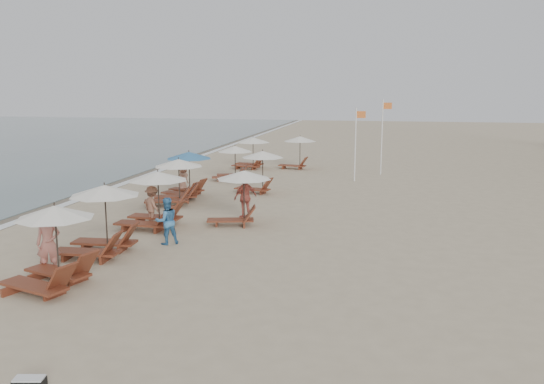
% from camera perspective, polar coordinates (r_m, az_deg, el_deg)
% --- Properties ---
extents(ground, '(160.00, 160.00, 0.00)m').
position_cam_1_polar(ground, '(17.86, -1.38, -7.51)').
color(ground, tan).
rests_on(ground, ground).
extents(wet_sand_band, '(3.20, 140.00, 0.01)m').
position_cam_1_polar(wet_sand_band, '(31.67, -19.58, -0.16)').
color(wet_sand_band, '#6B5E4C').
rests_on(wet_sand_band, ground).
extents(foam_line, '(0.50, 140.00, 0.02)m').
position_cam_1_polar(foam_line, '(31.02, -17.53, -0.24)').
color(foam_line, white).
rests_on(foam_line, ground).
extents(lounger_station_0, '(2.64, 2.51, 2.37)m').
position_cam_1_polar(lounger_station_0, '(16.84, -21.51, -5.59)').
color(lounger_station_0, brown).
rests_on(lounger_station_0, ground).
extents(lounger_station_1, '(2.77, 2.29, 2.39)m').
position_cam_1_polar(lounger_station_1, '(19.57, -17.02, -3.04)').
color(lounger_station_1, brown).
rests_on(lounger_station_1, ground).
extents(lounger_station_2, '(2.80, 2.35, 2.27)m').
position_cam_1_polar(lounger_station_2, '(22.97, -11.95, -0.92)').
color(lounger_station_2, brown).
rests_on(lounger_station_2, ground).
extents(lounger_station_3, '(2.73, 2.56, 2.18)m').
position_cam_1_polar(lounger_station_3, '(27.39, -9.80, 0.97)').
color(lounger_station_3, brown).
rests_on(lounger_station_3, ground).
extents(lounger_station_4, '(2.59, 2.32, 2.30)m').
position_cam_1_polar(lounger_station_4, '(29.27, -8.67, 1.88)').
color(lounger_station_4, brown).
rests_on(lounger_station_4, ground).
extents(lounger_station_5, '(2.46, 2.23, 2.06)m').
position_cam_1_polar(lounger_station_5, '(34.30, -4.05, 2.96)').
color(lounger_station_5, brown).
rests_on(lounger_station_5, ground).
extents(lounger_station_6, '(2.63, 2.34, 2.15)m').
position_cam_1_polar(lounger_station_6, '(39.09, -2.22, 4.00)').
color(lounger_station_6, brown).
rests_on(lounger_station_6, ground).
extents(inland_station_0, '(2.65, 2.24, 2.22)m').
position_cam_1_polar(inland_station_0, '(22.85, -3.38, 0.13)').
color(inland_station_0, brown).
rests_on(inland_station_0, ground).
extents(inland_station_1, '(2.65, 2.24, 2.22)m').
position_cam_1_polar(inland_station_1, '(29.84, -1.36, 2.57)').
color(inland_station_1, brown).
rests_on(inland_station_1, ground).
extents(inland_station_2, '(2.63, 2.24, 2.22)m').
position_cam_1_polar(inland_station_2, '(38.92, 2.53, 4.42)').
color(inland_station_2, brown).
rests_on(inland_station_2, ground).
extents(beachgoer_near, '(0.82, 0.71, 1.89)m').
position_cam_1_polar(beachgoer_near, '(18.20, -21.52, -4.80)').
color(beachgoer_near, tan).
rests_on(beachgoer_near, ground).
extents(beachgoer_mid_a, '(1.04, 1.01, 1.69)m').
position_cam_1_polar(beachgoer_mid_a, '(20.49, -10.53, -2.87)').
color(beachgoer_mid_a, teal).
rests_on(beachgoer_mid_a, ground).
extents(beachgoer_mid_b, '(1.18, 1.10, 1.60)m').
position_cam_1_polar(beachgoer_mid_b, '(23.48, -11.92, -1.33)').
color(beachgoer_mid_b, '#92614A').
rests_on(beachgoer_mid_b, ground).
extents(beachgoer_far_a, '(1.07, 1.09, 1.85)m').
position_cam_1_polar(beachgoer_far_a, '(24.09, -2.68, -0.53)').
color(beachgoer_far_a, '#C25B4D').
rests_on(beachgoer_far_a, ground).
extents(beachgoer_far_b, '(0.61, 0.82, 1.51)m').
position_cam_1_polar(beachgoer_far_b, '(30.32, -8.91, 1.31)').
color(beachgoer_far_b, tan).
rests_on(beachgoer_far_b, ground).
extents(flag_pole_near, '(0.59, 0.08, 4.35)m').
position_cam_1_polar(flag_pole_near, '(33.94, 8.44, 5.11)').
color(flag_pole_near, silver).
rests_on(flag_pole_near, ground).
extents(flag_pole_far, '(0.59, 0.08, 4.77)m').
position_cam_1_polar(flag_pole_far, '(36.82, 11.03, 5.79)').
color(flag_pole_far, silver).
rests_on(flag_pole_far, ground).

